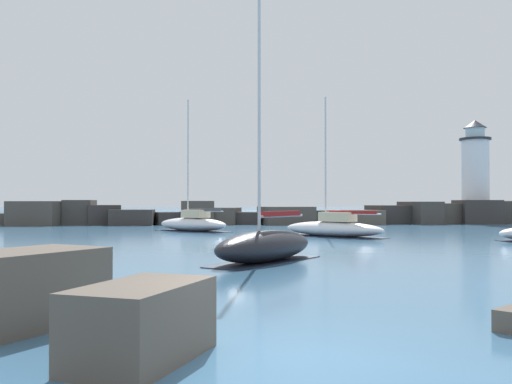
% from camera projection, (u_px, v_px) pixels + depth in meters
% --- Properties ---
extents(ground_plane, '(600.00, 600.00, 0.00)m').
position_uv_depth(ground_plane, '(284.00, 356.00, 8.63)').
color(ground_plane, '#3D6B8E').
extents(open_sea_beyond, '(400.00, 116.00, 0.01)m').
position_uv_depth(open_sea_beyond, '(206.00, 213.00, 120.23)').
color(open_sea_beyond, '#2D5B7F').
rests_on(open_sea_beyond, ground).
extents(breakwater_jetty, '(70.63, 6.59, 2.59)m').
position_uv_depth(breakwater_jetty, '(256.00, 215.00, 61.09)').
color(breakwater_jetty, brown).
rests_on(breakwater_jetty, ground).
extents(lighthouse, '(4.08, 4.08, 11.70)m').
position_uv_depth(lighthouse, '(475.00, 179.00, 64.61)').
color(lighthouse, gray).
rests_on(lighthouse, ground).
extents(foreground_rocks, '(13.90, 5.62, 1.43)m').
position_uv_depth(foreground_rocks, '(176.00, 303.00, 9.97)').
color(foreground_rocks, brown).
rests_on(foreground_rocks, ground).
extents(sailboat_moored_0, '(6.88, 7.47, 9.66)m').
position_uv_depth(sailboat_moored_0, '(333.00, 228.00, 38.91)').
color(sailboat_moored_0, white).
rests_on(sailboat_moored_0, ground).
extents(sailboat_moored_2, '(5.36, 6.17, 10.22)m').
position_uv_depth(sailboat_moored_2, '(266.00, 245.00, 22.38)').
color(sailboat_moored_2, black).
rests_on(sailboat_moored_2, ground).
extents(sailboat_moored_4, '(6.66, 6.57, 10.78)m').
position_uv_depth(sailboat_moored_4, '(193.00, 223.00, 46.21)').
color(sailboat_moored_4, white).
rests_on(sailboat_moored_4, ground).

